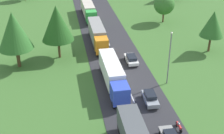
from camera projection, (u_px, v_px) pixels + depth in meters
road at (136, 107)px, 43.07m from camera, size 10.00×140.00×0.06m
lane_marking_centre at (141, 117)px, 40.96m from camera, size 0.16×121.45×0.01m
truck_second at (113, 74)px, 47.20m from camera, size 2.58×12.75×3.63m
truck_third at (97, 34)px, 61.68m from camera, size 2.51×12.65×3.71m
truck_fourth at (88, 9)px, 76.56m from camera, size 2.67×13.12×3.43m
car_third at (150, 98)px, 43.64m from camera, size 1.90×4.15×1.52m
car_fourth at (131, 59)px, 54.66m from camera, size 1.87×4.30×1.44m
motorcycle_courier at (179, 126)px, 38.54m from camera, size 0.28×1.94×0.91m
lamppost_second at (169, 56)px, 46.56m from camera, size 0.36×0.36×8.75m
tree_oak at (57, 23)px, 54.00m from camera, size 5.76×5.76×9.86m
tree_maple at (213, 24)px, 56.89m from camera, size 4.41×4.41×8.05m
tree_elm at (164, 4)px, 72.26m from camera, size 4.95×4.95×6.88m
tree_lime at (14, 31)px, 50.82m from camera, size 5.85×5.85×9.91m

